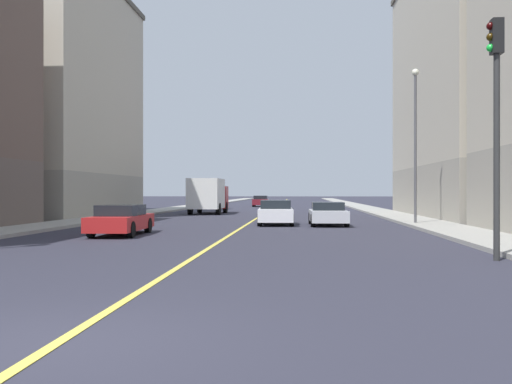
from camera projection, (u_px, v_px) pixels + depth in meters
name	position (u px, v px, depth m)	size (l,w,h in m)	color
ground_plane	(57.00, 344.00, 6.52)	(400.00, 400.00, 0.00)	#2D2D3A
sidewalk_left	(369.00, 209.00, 54.63)	(2.66, 168.00, 0.15)	#9E9B93
sidewalk_right	(175.00, 208.00, 56.12)	(2.66, 168.00, 0.15)	#9E9B93
lane_center_stripe	(271.00, 209.00, 55.37)	(0.16, 154.00, 0.01)	#E5D14C
building_left_mid	(486.00, 83.00, 38.26)	(9.53, 20.70, 18.39)	#9D9688
building_right_midblock	(51.00, 99.00, 41.38)	(9.53, 17.02, 17.31)	#9D9688
traffic_light_left_near	(496.00, 105.00, 14.36)	(0.40, 0.32, 6.21)	#2D2D2D
street_lamp_left_near	(415.00, 131.00, 29.27)	(0.36, 0.36, 8.06)	#4C4C51
car_white	(276.00, 213.00, 29.80)	(1.98, 3.97, 1.32)	white
car_red	(121.00, 220.00, 22.88)	(1.89, 4.52, 1.24)	red
car_maroon	(261.00, 201.00, 66.16)	(1.88, 4.14, 1.30)	maroon
car_silver	(328.00, 214.00, 29.32)	(1.98, 4.08, 1.22)	silver
box_truck	(208.00, 195.00, 44.65)	(2.48, 6.54, 2.78)	maroon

